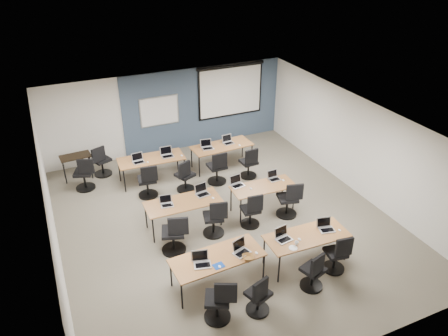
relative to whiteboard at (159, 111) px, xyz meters
name	(u,v)px	position (x,y,z in m)	size (l,w,h in m)	color
floor	(224,220)	(0.30, -4.43, -1.45)	(8.00, 9.00, 0.02)	#6B6354
ceiling	(224,123)	(0.30, -4.43, 1.25)	(8.00, 9.00, 0.02)	white
wall_back	(168,112)	(0.30, 0.07, -0.10)	(8.00, 0.04, 2.70)	beige
wall_front	(339,302)	(0.30, -8.93, -0.10)	(8.00, 0.04, 2.70)	beige
wall_left	(50,213)	(-3.70, -4.43, -0.10)	(0.04, 9.00, 2.70)	beige
wall_right	(357,145)	(4.30, -4.43, -0.10)	(0.04, 9.00, 2.70)	beige
blue_accent_panel	(204,107)	(1.55, 0.04, -0.10)	(5.50, 0.04, 2.70)	#3D5977
whiteboard	(159,111)	(0.00, 0.00, 0.00)	(1.28, 0.03, 0.98)	#AFBCC3
projector_screen	(231,88)	(2.50, -0.02, 0.44)	(2.40, 0.10, 1.82)	black
training_table_front_left	(217,259)	(-0.76, -6.46, -0.76)	(1.92, 0.80, 0.73)	#955D2B
training_table_front_right	(307,237)	(1.30, -6.60, -0.76)	(1.85, 0.77, 0.73)	brown
training_table_mid_left	(183,203)	(-0.72, -4.25, -0.76)	(1.86, 0.78, 0.73)	olive
training_table_mid_right	(263,188)	(1.42, -4.39, -0.77)	(1.68, 0.70, 0.73)	brown
training_table_back_left	(151,160)	(-0.81, -1.70, -0.76)	(1.91, 0.79, 0.73)	olive
training_table_back_right	(222,147)	(1.41, -1.75, -0.76)	(1.88, 0.78, 0.73)	brown
laptop_0	(201,261)	(-1.13, -6.52, -0.66)	(0.34, 0.29, 0.26)	#B1B1BB
mouse_0	(220,267)	(-0.84, -6.75, -0.71)	(0.06, 0.09, 0.03)	white
task_chair_0	(219,303)	(-1.10, -7.34, -1.04)	(0.56, 0.52, 1.00)	black
laptop_1	(241,249)	(-0.26, -6.51, -0.66)	(0.34, 0.29, 0.26)	#A4A4A8
mouse_1	(256,253)	(0.02, -6.68, -0.71)	(0.06, 0.09, 0.03)	white
task_chair_1	(259,298)	(-0.35, -7.50, -1.06)	(0.49, 0.47, 0.95)	black
laptop_2	(283,236)	(0.76, -6.49, -0.66)	(0.33, 0.28, 0.25)	silver
mouse_2	(299,239)	(1.07, -6.66, -0.71)	(0.06, 0.10, 0.04)	white
task_chair_2	(314,274)	(0.98, -7.38, -1.05)	(0.49, 0.48, 0.96)	black
laptop_3	(326,227)	(1.80, -6.58, -0.66)	(0.33, 0.28, 0.25)	silver
mouse_3	(340,230)	(2.05, -6.75, -0.71)	(0.05, 0.09, 0.03)	white
task_chair_3	(337,256)	(1.76, -7.13, -1.05)	(0.48, 0.48, 0.96)	black
laptop_4	(167,203)	(-1.13, -4.21, -0.66)	(0.30, 0.26, 0.23)	#B2B2B4
mouse_4	(172,204)	(-1.01, -4.26, -0.71)	(0.06, 0.09, 0.03)	white
task_chair_4	(175,237)	(-1.24, -5.10, -1.02)	(0.58, 0.57, 1.04)	black
laptop_5	(202,192)	(-0.16, -4.10, -0.66)	(0.34, 0.29, 0.26)	#B3B3BB
mouse_5	(213,198)	(0.00, -4.40, -0.71)	(0.06, 0.10, 0.03)	white
task_chair_5	(215,221)	(-0.15, -4.88, -1.03)	(0.53, 0.53, 1.01)	black
laptop_6	(237,183)	(0.82, -4.07, -0.66)	(0.34, 0.29, 0.26)	#A1A0AC
mouse_6	(251,189)	(1.07, -4.39, -0.71)	(0.06, 0.09, 0.03)	white
task_chair_6	(252,213)	(0.82, -4.92, -1.05)	(0.49, 0.49, 0.97)	black
laptop_7	(274,177)	(1.85, -4.19, -0.66)	(0.30, 0.26, 0.23)	silver
mouse_7	(283,180)	(2.04, -4.36, -0.71)	(0.06, 0.10, 0.03)	white
task_chair_7	(289,202)	(1.90, -4.91, -1.03)	(0.55, 0.54, 1.02)	black
laptop_8	(138,160)	(-1.20, -1.76, -0.66)	(0.33, 0.28, 0.25)	silver
mouse_8	(148,162)	(-0.97, -1.91, -0.71)	(0.06, 0.09, 0.03)	white
task_chair_8	(148,183)	(-1.16, -2.53, -1.03)	(0.55, 0.55, 1.02)	black
laptop_9	(167,154)	(-0.34, -1.74, -0.65)	(0.35, 0.30, 0.27)	silver
mouse_9	(182,155)	(0.05, -1.91, -0.71)	(0.06, 0.10, 0.04)	white
task_chair_9	(185,178)	(-0.12, -2.67, -1.04)	(0.54, 0.51, 0.99)	black
laptop_10	(207,146)	(0.93, -1.74, -0.66)	(0.34, 0.29, 0.26)	#A3A2AC
mouse_10	(213,149)	(1.08, -1.88, -0.71)	(0.06, 0.10, 0.03)	white
task_chair_10	(217,170)	(0.89, -2.63, -1.02)	(0.56, 0.56, 1.03)	black
laptop_11	(228,141)	(1.66, -1.67, -0.66)	(0.33, 0.28, 0.25)	#ADADB3
mouse_11	(240,145)	(1.91, -1.98, -0.71)	(0.06, 0.09, 0.03)	white
task_chair_11	(249,165)	(1.88, -2.70, -1.04)	(0.51, 0.51, 0.99)	black
blue_mousepad	(219,266)	(-0.84, -6.71, -0.72)	(0.22, 0.18, 0.01)	#0D3493
snack_bowl	(248,257)	(-0.21, -6.75, -0.69)	(0.26, 0.26, 0.06)	#9A6121
snack_plate	(293,248)	(0.79, -6.85, -0.71)	(0.18, 0.18, 0.01)	white
coffee_cup	(296,243)	(0.91, -6.79, -0.67)	(0.07, 0.07, 0.07)	white
utility_table	(76,159)	(-2.81, -0.67, -0.80)	(0.87, 0.48, 0.75)	black
spare_chair_a	(101,163)	(-2.12, -0.80, -1.03)	(0.56, 0.53, 1.01)	black
spare_chair_b	(85,176)	(-2.69, -1.42, -1.02)	(0.57, 0.55, 1.03)	black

